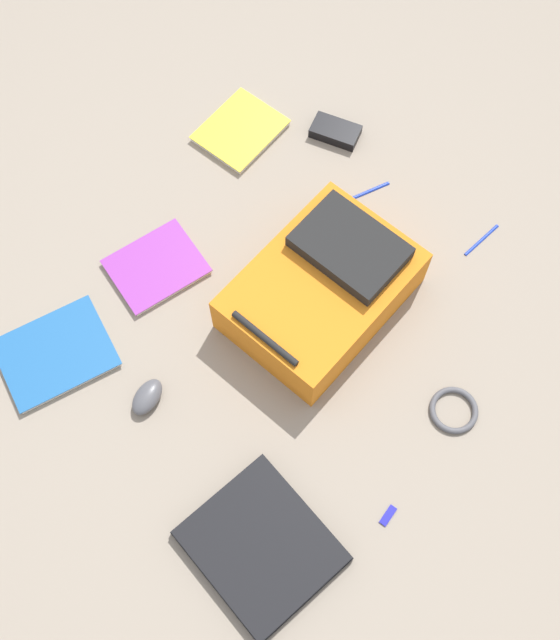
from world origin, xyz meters
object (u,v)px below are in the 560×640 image
object	(u,v)px
book_comic	(156,267)
pen_black	(482,239)
power_brick	(335,131)
cable_coil	(454,410)
book_red	(56,354)
usb_stick	(388,515)
backpack	(323,288)
pen_blue	(367,191)
computer_mouse	(147,397)
laptop	(261,546)
book_blue	(240,131)

from	to	relation	value
book_comic	pen_black	xyz separation A→B (m)	(-0.51, -0.69, -0.00)
power_brick	cable_coil	bearing A→B (deg)	156.20
book_red	cable_coil	world-z (taller)	book_red
book_comic	usb_stick	xyz separation A→B (m)	(-0.85, -0.00, -0.00)
backpack	pen_blue	xyz separation A→B (m)	(0.16, -0.31, -0.07)
pen_black	pen_blue	distance (m)	0.33
backpack	cable_coil	size ratio (longest dim) A/B	4.16
book_red	power_brick	size ratio (longest dim) A/B	2.29
book_comic	pen_blue	world-z (taller)	book_comic
book_comic	pen_blue	size ratio (longest dim) A/B	1.85
book_red	computer_mouse	xyz separation A→B (m)	(-0.24, -0.10, 0.01)
pen_black	book_red	bearing A→B (deg)	64.99
cable_coil	pen_blue	world-z (taller)	cable_coil
laptop	pen_black	distance (m)	0.97
computer_mouse	pen_black	size ratio (longest dim) A/B	0.75
power_brick	pen_blue	xyz separation A→B (m)	(-0.20, 0.07, -0.01)
cable_coil	book_blue	bearing A→B (deg)	-8.82
computer_mouse	backpack	bearing A→B (deg)	-119.10
backpack	usb_stick	distance (m)	0.56
pen_blue	power_brick	bearing A→B (deg)	-18.55
book_red	laptop	bearing A→B (deg)	-173.64
backpack	book_comic	world-z (taller)	backpack
cable_coil	laptop	bearing A→B (deg)	82.87
laptop	computer_mouse	distance (m)	0.44
book_blue	pen_black	xyz separation A→B (m)	(-0.69, -0.25, -0.01)
pen_black	pen_blue	xyz separation A→B (m)	(0.31, 0.12, 0.00)
book_comic	book_blue	distance (m)	0.48
book_blue	book_red	bearing A→B (deg)	105.06
backpack	pen_blue	world-z (taller)	backpack
backpack	pen_black	xyz separation A→B (m)	(-0.15, -0.44, -0.07)
power_brick	pen_black	xyz separation A→B (m)	(-0.51, -0.06, -0.01)
book_red	pen_black	xyz separation A→B (m)	(-0.48, -1.03, -0.00)
cable_coil	pen_black	bearing A→B (deg)	-55.64
laptop	book_red	size ratio (longest dim) A/B	1.02
power_brick	pen_black	distance (m)	0.51
laptop	cable_coil	xyz separation A→B (m)	(-0.07, -0.55, -0.01)
power_brick	pen_black	size ratio (longest dim) A/B	1.03
book_red	pen_blue	bearing A→B (deg)	-100.70
book_blue	cable_coil	world-z (taller)	book_blue
power_brick	usb_stick	size ratio (longest dim) A/B	2.72
usb_stick	computer_mouse	bearing A→B (deg)	22.23
book_blue	computer_mouse	distance (m)	0.82
laptop	usb_stick	world-z (taller)	laptop
book_red	cable_coil	bearing A→B (deg)	-140.15
cable_coil	usb_stick	distance (m)	0.30
cable_coil	power_brick	world-z (taller)	power_brick
laptop	pen_blue	world-z (taller)	laptop
cable_coil	usb_stick	xyz separation A→B (m)	(-0.07, 0.29, -0.00)
pen_black	computer_mouse	bearing A→B (deg)	75.69
power_brick	usb_stick	bearing A→B (deg)	143.22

